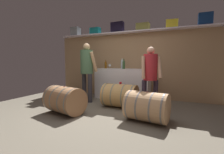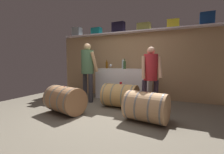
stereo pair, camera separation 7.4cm
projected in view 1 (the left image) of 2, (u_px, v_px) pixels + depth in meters
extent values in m
cube|color=#696153|center=(110.00, 111.00, 3.78)|extent=(6.54, 7.65, 0.02)
cube|color=#A17F58|center=(131.00, 66.00, 5.21)|extent=(5.34, 0.10, 2.08)
cube|color=silver|center=(130.00, 32.00, 4.98)|extent=(4.91, 0.40, 0.03)
cube|color=gray|center=(76.00, 32.00, 5.77)|extent=(0.32, 0.31, 0.31)
cube|color=#14767A|center=(95.00, 31.00, 5.45)|extent=(0.36, 0.22, 0.23)
cube|color=black|center=(117.00, 28.00, 5.13)|extent=(0.43, 0.22, 0.34)
cube|color=olive|center=(143.00, 27.00, 4.80)|extent=(0.38, 0.27, 0.22)
cube|color=yellow|center=(172.00, 24.00, 4.48)|extent=(0.34, 0.32, 0.23)
cube|color=navy|center=(205.00, 19.00, 4.15)|extent=(0.34, 0.23, 0.33)
cube|color=white|center=(123.00, 84.00, 4.98)|extent=(1.69, 0.63, 0.95)
cylinder|color=brown|center=(106.00, 66.00, 5.22)|extent=(0.07, 0.07, 0.19)
sphere|color=brown|center=(106.00, 62.00, 5.21)|extent=(0.07, 0.07, 0.07)
cylinder|color=brown|center=(106.00, 61.00, 5.21)|extent=(0.03, 0.03, 0.07)
cylinder|color=#AEC0C3|center=(122.00, 65.00, 4.95)|extent=(0.07, 0.07, 0.24)
sphere|color=#AEC0C3|center=(122.00, 61.00, 4.94)|extent=(0.07, 0.07, 0.07)
cylinder|color=#AEC0C3|center=(122.00, 59.00, 4.93)|extent=(0.02, 0.02, 0.06)
cylinder|color=#32542E|center=(124.00, 66.00, 4.75)|extent=(0.08, 0.08, 0.20)
sphere|color=#32542E|center=(124.00, 62.00, 4.74)|extent=(0.08, 0.08, 0.08)
cylinder|color=#32542E|center=(124.00, 60.00, 4.73)|extent=(0.03, 0.03, 0.08)
cylinder|color=white|center=(110.00, 68.00, 5.16)|extent=(0.07, 0.07, 0.00)
cylinder|color=white|center=(110.00, 67.00, 5.15)|extent=(0.01, 0.01, 0.07)
sphere|color=white|center=(110.00, 65.00, 5.15)|extent=(0.08, 0.08, 0.08)
sphere|color=maroon|center=(110.00, 66.00, 5.15)|extent=(0.05, 0.05, 0.05)
cylinder|color=tan|center=(120.00, 96.00, 4.01)|extent=(0.87, 0.62, 0.59)
cylinder|color=gray|center=(108.00, 94.00, 4.16)|extent=(0.05, 0.60, 0.60)
cylinder|color=gray|center=(115.00, 95.00, 4.07)|extent=(0.05, 0.60, 0.60)
cylinder|color=gray|center=(125.00, 96.00, 3.95)|extent=(0.05, 0.60, 0.60)
cylinder|color=gray|center=(134.00, 97.00, 3.86)|extent=(0.05, 0.60, 0.60)
cylinder|color=brown|center=(120.00, 84.00, 3.98)|extent=(0.04, 0.04, 0.01)
cylinder|color=#9D6E49|center=(65.00, 100.00, 3.53)|extent=(0.98, 0.78, 0.59)
cylinder|color=slate|center=(56.00, 98.00, 3.75)|extent=(0.17, 0.60, 0.61)
cylinder|color=slate|center=(61.00, 99.00, 3.61)|extent=(0.17, 0.60, 0.61)
cylinder|color=slate|center=(69.00, 101.00, 3.45)|extent=(0.17, 0.60, 0.61)
cylinder|color=slate|center=(75.00, 102.00, 3.31)|extent=(0.17, 0.60, 0.61)
cylinder|color=#944852|center=(64.00, 87.00, 3.50)|extent=(0.04, 0.04, 0.01)
cylinder|color=tan|center=(147.00, 107.00, 3.04)|extent=(0.86, 0.68, 0.57)
cylinder|color=slate|center=(131.00, 104.00, 3.22)|extent=(0.11, 0.58, 0.58)
cylinder|color=slate|center=(141.00, 106.00, 3.11)|extent=(0.11, 0.58, 0.58)
cylinder|color=slate|center=(153.00, 108.00, 2.98)|extent=(0.11, 0.58, 0.58)
cylinder|color=slate|center=(164.00, 109.00, 2.87)|extent=(0.11, 0.58, 0.58)
cylinder|color=#90464B|center=(147.00, 92.00, 3.02)|extent=(0.04, 0.04, 0.01)
cylinder|color=red|center=(120.00, 83.00, 3.98)|extent=(0.06, 0.06, 0.05)
cylinder|color=#313037|center=(90.00, 88.00, 4.49)|extent=(0.12, 0.12, 0.82)
cylinder|color=#313037|center=(84.00, 87.00, 4.71)|extent=(0.12, 0.12, 0.82)
cylinder|color=#486D4B|center=(87.00, 62.00, 4.53)|extent=(0.36, 0.36, 0.68)
sphere|color=tan|center=(86.00, 47.00, 4.50)|extent=(0.20, 0.20, 0.20)
cylinder|color=tan|center=(94.00, 62.00, 4.45)|extent=(0.18, 0.26, 0.57)
cylinder|color=tan|center=(86.00, 62.00, 4.75)|extent=(0.16, 0.22, 0.58)
cylinder|color=#332A3C|center=(144.00, 96.00, 3.70)|extent=(0.11, 0.11, 0.73)
cylinder|color=#332A3C|center=(156.00, 96.00, 3.70)|extent=(0.11, 0.11, 0.73)
cylinder|color=#B5272F|center=(150.00, 67.00, 3.64)|extent=(0.32, 0.32, 0.60)
sphere|color=tan|center=(151.00, 51.00, 3.61)|extent=(0.17, 0.17, 0.17)
cylinder|color=tan|center=(143.00, 67.00, 3.55)|extent=(0.13, 0.17, 0.51)
cylinder|color=tan|center=(159.00, 67.00, 3.55)|extent=(0.17, 0.28, 0.50)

